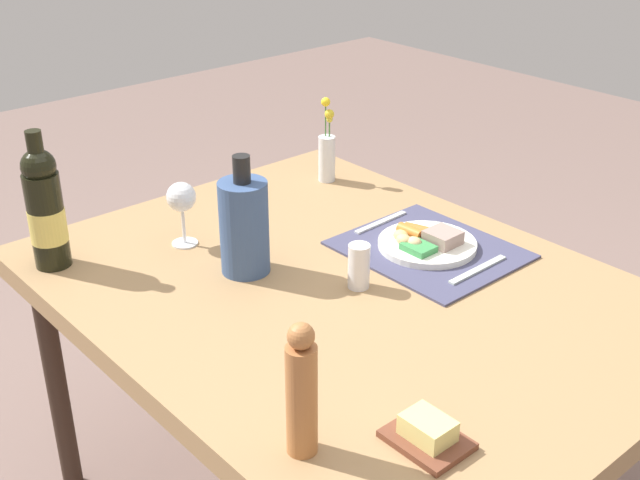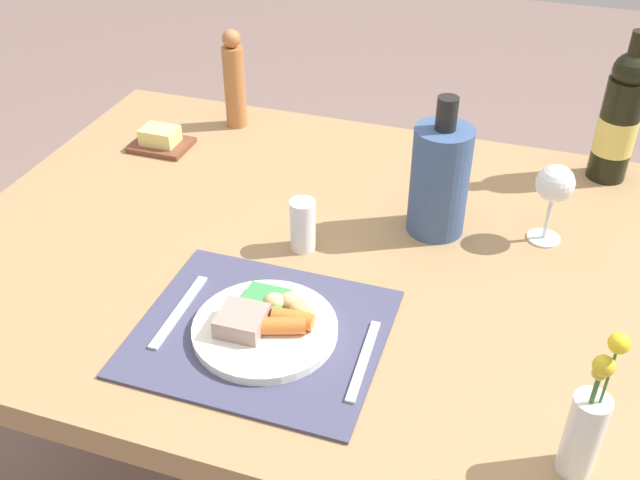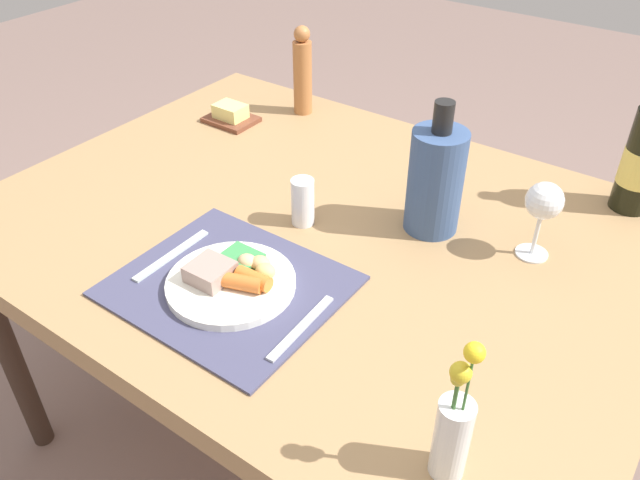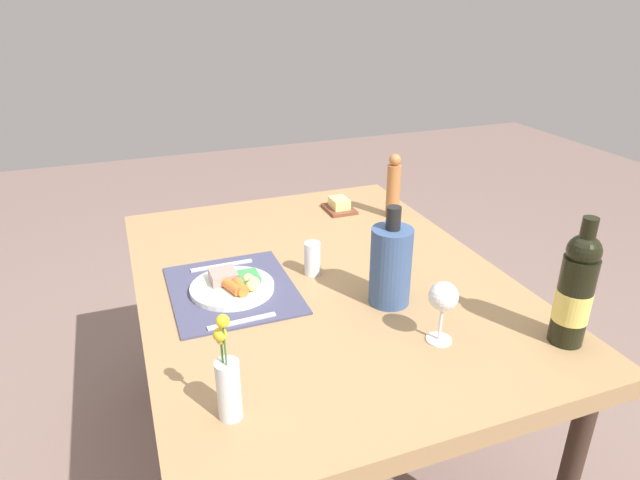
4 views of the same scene
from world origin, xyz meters
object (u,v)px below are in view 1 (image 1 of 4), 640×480
(dinner_plate, at_px, (426,242))
(dining_table, at_px, (345,309))
(fork, at_px, (478,270))
(pepper_mill, at_px, (302,392))
(knife, at_px, (381,222))
(butter_dish, at_px, (427,434))
(flower_vase, at_px, (327,153))
(cooler_bottle, at_px, (244,226))
(wine_bottle, at_px, (45,209))
(salt_shaker, at_px, (359,266))
(wine_glass, at_px, (181,199))

(dinner_plate, bearing_deg, dining_table, 89.79)
(dining_table, distance_m, fork, 0.31)
(fork, relative_size, pepper_mill, 0.79)
(fork, bearing_deg, knife, -3.16)
(butter_dish, distance_m, flower_vase, 1.12)
(cooler_bottle, bearing_deg, wine_bottle, 45.18)
(knife, height_order, butter_dish, butter_dish)
(wine_bottle, xyz_separation_m, flower_vase, (-0.03, -0.80, -0.06))
(pepper_mill, bearing_deg, dining_table, -50.11)
(cooler_bottle, bearing_deg, salt_shaker, -147.81)
(dining_table, bearing_deg, butter_dish, 151.73)
(flower_vase, xyz_separation_m, cooler_bottle, (-0.28, 0.49, 0.03))
(flower_vase, bearing_deg, pepper_mill, 136.38)
(knife, relative_size, butter_dish, 1.35)
(butter_dish, bearing_deg, pepper_mill, 53.46)
(dinner_plate, relative_size, pepper_mill, 0.98)
(wine_glass, bearing_deg, fork, -143.32)
(wine_glass, xyz_separation_m, cooler_bottle, (-0.20, -0.03, -0.00))
(fork, bearing_deg, wine_glass, 35.89)
(knife, height_order, pepper_mill, pepper_mill)
(salt_shaker, distance_m, wine_bottle, 0.70)
(salt_shaker, bearing_deg, wine_glass, 21.81)
(flower_vase, height_order, cooler_bottle, cooler_bottle)
(cooler_bottle, bearing_deg, pepper_mill, 151.77)
(fork, xyz_separation_m, salt_shaker, (0.13, 0.24, 0.04))
(knife, distance_m, wine_glass, 0.50)
(dining_table, distance_m, butter_dish, 0.53)
(salt_shaker, distance_m, flower_vase, 0.61)
(pepper_mill, xyz_separation_m, cooler_bottle, (0.54, -0.29, -0.00))
(butter_dish, distance_m, cooler_bottle, 0.67)
(knife, height_order, salt_shaker, salt_shaker)
(pepper_mill, bearing_deg, fork, -74.23)
(dinner_plate, relative_size, butter_dish, 1.77)
(wine_bottle, relative_size, cooler_bottle, 1.17)
(dining_table, relative_size, wine_bottle, 4.29)
(dining_table, height_order, wine_bottle, wine_bottle)
(wine_glass, distance_m, flower_vase, 0.53)
(wine_glass, bearing_deg, salt_shaker, -158.19)
(butter_dish, bearing_deg, fork, -58.80)
(wine_bottle, xyz_separation_m, cooler_bottle, (-0.31, -0.31, -0.03))
(dining_table, distance_m, salt_shaker, 0.11)
(salt_shaker, bearing_deg, butter_dish, 148.70)
(salt_shaker, xyz_separation_m, wine_glass, (0.42, 0.17, 0.07))
(cooler_bottle, bearing_deg, dinner_plate, -117.73)
(dining_table, bearing_deg, wine_bottle, 40.34)
(wine_bottle, bearing_deg, butter_dish, -169.30)
(salt_shaker, distance_m, cooler_bottle, 0.27)
(knife, height_order, wine_glass, wine_glass)
(pepper_mill, relative_size, flower_vase, 0.99)
(salt_shaker, relative_size, wine_bottle, 0.32)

